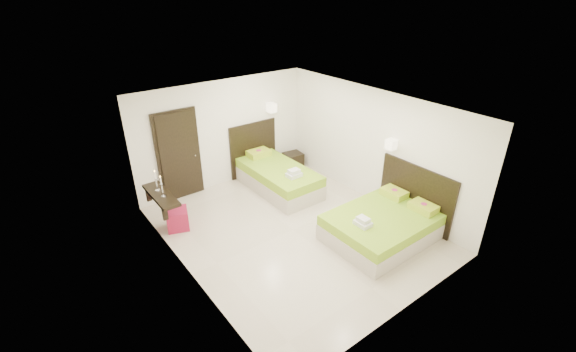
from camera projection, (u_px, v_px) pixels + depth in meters
floor at (293, 230)px, 7.96m from camera, size 5.50×5.50×0.00m
bed_single at (276, 175)px, 9.46m from camera, size 1.36×2.26×1.87m
bed_double at (384, 224)px, 7.62m from camera, size 2.06×1.75×1.70m
nightstand at (293, 160)px, 10.55m from camera, size 0.52×0.48×0.42m
ottoman at (178, 219)px, 7.94m from camera, size 0.54×0.54×0.43m
door at (179, 156)px, 8.75m from camera, size 1.02×0.15×2.14m
console_shelf at (160, 195)px, 7.60m from camera, size 0.35×1.20×0.78m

